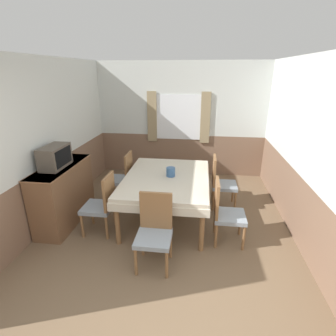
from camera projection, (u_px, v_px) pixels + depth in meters
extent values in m
cube|color=silver|center=(181.00, 99.00, 5.93)|extent=(4.26, 0.05, 1.65)
cube|color=brown|center=(180.00, 154.00, 6.38)|extent=(4.26, 0.05, 0.95)
cube|color=white|center=(178.00, 117.00, 6.04)|extent=(1.10, 0.01, 1.03)
cube|color=#998460|center=(152.00, 117.00, 6.10)|extent=(0.22, 0.03, 1.16)
cube|color=#998460|center=(205.00, 118.00, 5.95)|extent=(0.22, 0.03, 1.16)
cube|color=silver|center=(45.00, 112.00, 4.08)|extent=(0.05, 4.84, 1.65)
cube|color=brown|center=(57.00, 188.00, 4.53)|extent=(0.05, 4.84, 0.95)
cube|color=silver|center=(310.00, 117.00, 3.60)|extent=(0.05, 4.84, 1.65)
cube|color=brown|center=(294.00, 202.00, 4.06)|extent=(0.05, 4.84, 0.95)
cube|color=beige|center=(167.00, 178.00, 4.28)|extent=(1.35, 1.80, 0.06)
cube|color=beige|center=(167.00, 183.00, 4.31)|extent=(1.38, 1.83, 0.12)
cylinder|color=brown|center=(117.00, 223.00, 3.72)|extent=(0.07, 0.07, 0.70)
cylinder|color=brown|center=(202.00, 229.00, 3.58)|extent=(0.07, 0.07, 0.70)
cylinder|color=brown|center=(143.00, 179.00, 5.25)|extent=(0.07, 0.07, 0.70)
cylinder|color=brown|center=(203.00, 182.00, 5.10)|extent=(0.07, 0.07, 0.70)
cylinder|color=brown|center=(107.00, 194.00, 4.94)|extent=(0.04, 0.04, 0.38)
cylinder|color=brown|center=(114.00, 186.00, 5.29)|extent=(0.04, 0.04, 0.38)
cylinder|color=brown|center=(127.00, 195.00, 4.90)|extent=(0.04, 0.04, 0.38)
cylinder|color=brown|center=(132.00, 187.00, 5.25)|extent=(0.04, 0.04, 0.38)
cube|color=gray|center=(119.00, 180.00, 5.02)|extent=(0.44, 0.44, 0.06)
cube|color=brown|center=(129.00, 166.00, 4.90)|extent=(0.04, 0.42, 0.51)
cylinder|color=brown|center=(167.00, 265.00, 3.14)|extent=(0.04, 0.04, 0.38)
cylinder|color=brown|center=(136.00, 262.00, 3.18)|extent=(0.04, 0.04, 0.38)
cylinder|color=brown|center=(170.00, 245.00, 3.49)|extent=(0.04, 0.04, 0.38)
cylinder|color=brown|center=(143.00, 243.00, 3.54)|extent=(0.04, 0.04, 0.38)
cube|color=gray|center=(154.00, 238.00, 3.26)|extent=(0.44, 0.44, 0.06)
cube|color=brown|center=(156.00, 210.00, 3.35)|extent=(0.42, 0.04, 0.51)
cylinder|color=brown|center=(82.00, 226.00, 3.93)|extent=(0.04, 0.04, 0.38)
cylinder|color=brown|center=(92.00, 213.00, 4.28)|extent=(0.04, 0.04, 0.38)
cylinder|color=brown|center=(107.00, 228.00, 3.88)|extent=(0.04, 0.04, 0.38)
cylinder|color=brown|center=(115.00, 215.00, 4.23)|extent=(0.04, 0.04, 0.38)
cube|color=gray|center=(98.00, 208.00, 4.00)|extent=(0.44, 0.44, 0.06)
cube|color=brown|center=(109.00, 191.00, 3.88)|extent=(0.04, 0.42, 0.51)
cylinder|color=brown|center=(240.00, 223.00, 3.99)|extent=(0.04, 0.04, 0.38)
cylinder|color=brown|center=(244.00, 238.00, 3.64)|extent=(0.04, 0.04, 0.38)
cylinder|color=brown|center=(215.00, 222.00, 4.04)|extent=(0.04, 0.04, 0.38)
cylinder|color=brown|center=(216.00, 236.00, 3.69)|extent=(0.04, 0.04, 0.38)
cube|color=gray|center=(230.00, 216.00, 3.76)|extent=(0.44, 0.44, 0.06)
cube|color=brown|center=(217.00, 198.00, 3.69)|extent=(0.04, 0.42, 0.51)
cylinder|color=brown|center=(233.00, 192.00, 5.01)|extent=(0.04, 0.04, 0.38)
cylinder|color=brown|center=(235.00, 202.00, 4.66)|extent=(0.04, 0.04, 0.38)
cylinder|color=brown|center=(213.00, 191.00, 5.05)|extent=(0.04, 0.04, 0.38)
cylinder|color=brown|center=(213.00, 200.00, 4.70)|extent=(0.04, 0.04, 0.38)
cube|color=gray|center=(224.00, 185.00, 4.78)|extent=(0.44, 0.44, 0.06)
cube|color=brown|center=(214.00, 170.00, 4.70)|extent=(0.04, 0.42, 0.51)
cube|color=brown|center=(64.00, 194.00, 4.26)|extent=(0.44, 1.29, 0.98)
cube|color=#8C5F3F|center=(60.00, 166.00, 4.09)|extent=(0.46, 1.31, 0.02)
cube|color=#51473D|center=(55.00, 157.00, 3.98)|extent=(0.28, 0.54, 0.34)
cube|color=black|center=(64.00, 157.00, 3.96)|extent=(0.01, 0.45, 0.26)
cylinder|color=#335684|center=(171.00, 172.00, 4.27)|extent=(0.15, 0.15, 0.15)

